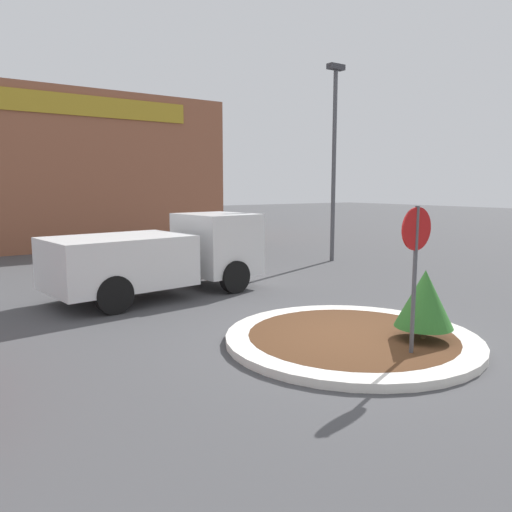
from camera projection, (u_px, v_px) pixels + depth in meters
name	position (u px, v px, depth m)	size (l,w,h in m)	color
ground_plane	(351.00, 342.00, 9.33)	(120.00, 120.00, 0.00)	#474749
traffic_island	(351.00, 339.00, 9.32)	(4.71, 4.71, 0.15)	silver
stop_sign	(415.00, 255.00, 8.10)	(0.70, 0.07, 2.59)	#4C4C51
island_shrub	(425.00, 299.00, 8.97)	(1.04, 1.04, 1.27)	brown
utility_truck	(162.00, 255.00, 13.26)	(5.86, 2.83, 2.12)	silver
storefront_building	(59.00, 172.00, 24.52)	(15.25, 6.07, 7.25)	#93563D
light_pole	(334.00, 150.00, 19.04)	(0.70, 0.30, 7.43)	#4C4C51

